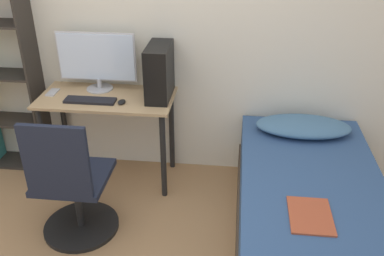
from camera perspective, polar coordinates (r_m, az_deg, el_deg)
wall_back at (r=3.40m, az=-6.65°, el=13.74°), size 8.00×0.05×2.50m
desk at (r=3.43m, az=-11.15°, el=2.14°), size 1.04×0.52×0.74m
office_chair at (r=3.00m, az=-15.66°, el=-8.20°), size 0.53×0.53×0.95m
bed at (r=2.91m, az=15.50°, el=-12.26°), size 0.94×2.00×0.52m
pillow at (r=3.34m, az=14.61°, el=0.23°), size 0.71×0.36×0.11m
magazine at (r=2.54m, az=15.51°, el=-11.18°), size 0.24×0.32×0.01m
monitor at (r=3.44m, az=-12.59°, el=8.91°), size 0.62×0.21×0.46m
keyboard at (r=3.31m, az=-13.43°, el=3.60°), size 0.39×0.11×0.02m
pc_tower at (r=3.24m, az=-4.37°, el=7.48°), size 0.17×0.38×0.41m
mouse at (r=3.24m, az=-9.36°, el=3.45°), size 0.06×0.09×0.02m
phone at (r=3.55m, az=-18.10°, el=4.55°), size 0.07×0.14×0.01m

